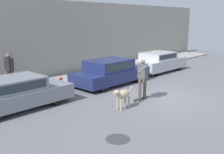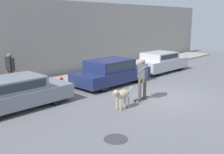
{
  "view_description": "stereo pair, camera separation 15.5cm",
  "coord_description": "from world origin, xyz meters",
  "px_view_note": "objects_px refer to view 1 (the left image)",
  "views": [
    {
      "loc": [
        -9.5,
        -5.99,
        3.39
      ],
      "look_at": [
        -1.49,
        1.4,
        0.95
      ],
      "focal_mm": 42.0,
      "sensor_mm": 36.0,
      "label": 1
    },
    {
      "loc": [
        -9.39,
        -6.1,
        3.39
      ],
      "look_at": [
        -1.49,
        1.4,
        0.95
      ],
      "focal_mm": 42.0,
      "sensor_mm": 36.0,
      "label": 2
    }
  ],
  "objects_px": {
    "parked_car_1": "(111,72)",
    "skateboarder": "(142,77)",
    "fire_hydrant": "(61,84)",
    "pedestrian_with_bag": "(9,69)",
    "parked_car_2": "(159,62)",
    "dog": "(123,95)",
    "parked_car_0": "(16,93)"
  },
  "relations": [
    {
      "from": "parked_car_2",
      "to": "fire_hydrant",
      "type": "distance_m",
      "value": 7.3
    },
    {
      "from": "parked_car_1",
      "to": "skateboarder",
      "type": "relative_size",
      "value": 1.97
    },
    {
      "from": "parked_car_2",
      "to": "pedestrian_with_bag",
      "type": "distance_m",
      "value": 9.2
    },
    {
      "from": "parked_car_1",
      "to": "parked_car_2",
      "type": "bearing_deg",
      "value": 0.55
    },
    {
      "from": "parked_car_0",
      "to": "parked_car_1",
      "type": "height_order",
      "value": "parked_car_1"
    },
    {
      "from": "dog",
      "to": "fire_hydrant",
      "type": "height_order",
      "value": "dog"
    },
    {
      "from": "skateboarder",
      "to": "pedestrian_with_bag",
      "type": "xyz_separation_m",
      "value": [
        -3.05,
        5.57,
        0.02
      ]
    },
    {
      "from": "parked_car_1",
      "to": "skateboarder",
      "type": "bearing_deg",
      "value": -110.78
    },
    {
      "from": "parked_car_2",
      "to": "skateboarder",
      "type": "distance_m",
      "value": 6.43
    },
    {
      "from": "parked_car_1",
      "to": "pedestrian_with_bag",
      "type": "relative_size",
      "value": 2.58
    },
    {
      "from": "fire_hydrant",
      "to": "dog",
      "type": "bearing_deg",
      "value": -88.17
    },
    {
      "from": "parked_car_0",
      "to": "dog",
      "type": "relative_size",
      "value": 3.6
    },
    {
      "from": "parked_car_1",
      "to": "dog",
      "type": "relative_size",
      "value": 3.81
    },
    {
      "from": "parked_car_2",
      "to": "dog",
      "type": "xyz_separation_m",
      "value": [
        -7.13,
        -2.99,
        -0.07
      ]
    },
    {
      "from": "skateboarder",
      "to": "fire_hydrant",
      "type": "distance_m",
      "value": 3.99
    },
    {
      "from": "parked_car_2",
      "to": "fire_hydrant",
      "type": "bearing_deg",
      "value": 175.8
    },
    {
      "from": "parked_car_1",
      "to": "skateboarder",
      "type": "height_order",
      "value": "skateboarder"
    },
    {
      "from": "dog",
      "to": "skateboarder",
      "type": "bearing_deg",
      "value": -177.23
    },
    {
      "from": "parked_car_2",
      "to": "skateboarder",
      "type": "height_order",
      "value": "skateboarder"
    },
    {
      "from": "parked_car_2",
      "to": "dog",
      "type": "height_order",
      "value": "parked_car_2"
    },
    {
      "from": "fire_hydrant",
      "to": "pedestrian_with_bag",
      "type": "bearing_deg",
      "value": 128.55
    },
    {
      "from": "parked_car_2",
      "to": "pedestrian_with_bag",
      "type": "xyz_separation_m",
      "value": [
        -8.79,
        2.69,
        0.41
      ]
    },
    {
      "from": "dog",
      "to": "fire_hydrant",
      "type": "relative_size",
      "value": 1.66
    },
    {
      "from": "parked_car_2",
      "to": "skateboarder",
      "type": "bearing_deg",
      "value": -151.61
    },
    {
      "from": "parked_car_0",
      "to": "pedestrian_with_bag",
      "type": "xyz_separation_m",
      "value": [
        1.08,
        2.7,
        0.43
      ]
    },
    {
      "from": "parked_car_0",
      "to": "pedestrian_with_bag",
      "type": "relative_size",
      "value": 2.44
    },
    {
      "from": "pedestrian_with_bag",
      "to": "fire_hydrant",
      "type": "relative_size",
      "value": 2.45
    },
    {
      "from": "parked_car_0",
      "to": "dog",
      "type": "height_order",
      "value": "parked_car_0"
    },
    {
      "from": "parked_car_1",
      "to": "pedestrian_with_bag",
      "type": "bearing_deg",
      "value": 147.67
    },
    {
      "from": "fire_hydrant",
      "to": "skateboarder",
      "type": "bearing_deg",
      "value": -67.44
    },
    {
      "from": "skateboarder",
      "to": "parked_car_2",
      "type": "bearing_deg",
      "value": -149.94
    },
    {
      "from": "pedestrian_with_bag",
      "to": "parked_car_1",
      "type": "bearing_deg",
      "value": -36.93
    }
  ]
}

